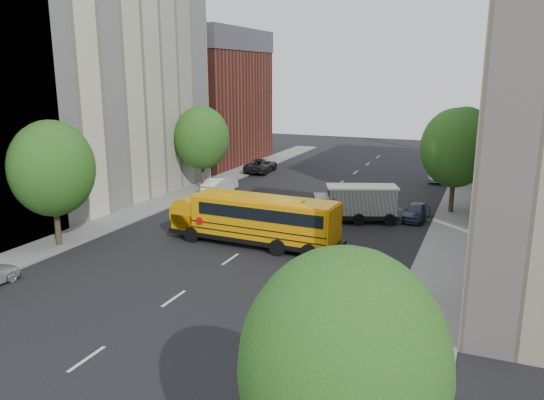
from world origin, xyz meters
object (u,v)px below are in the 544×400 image
Objects in this scene: street_tree_4 at (456,148)px; parked_car_4 at (416,212)px; parked_car_2 at (261,165)px; street_tree_3 at (344,366)px; safari_truck at (355,203)px; street_tree_5 at (465,136)px; street_tree_2 at (202,138)px; parked_car_1 at (220,185)px; parked_car_3 at (329,356)px; school_bus at (253,217)px; parked_car_5 at (438,174)px; street_tree_1 at (52,169)px.

parked_car_4 is (-2.20, -3.10, -4.44)m from street_tree_4.
street_tree_4 is at bearing 149.36° from parked_car_2.
street_tree_3 reaches higher than parked_car_2.
parked_car_2 is (-14.34, 15.46, -0.68)m from safari_truck.
street_tree_4 reaches higher than street_tree_3.
street_tree_4 is at bearing -90.00° from street_tree_5.
street_tree_2 is 38.83m from street_tree_3.
safari_truck is at bearing -18.62° from street_tree_2.
parked_car_3 is (17.79, -24.98, 0.03)m from parked_car_1.
street_tree_3 is 22.11m from school_bus.
school_bus is 2.73× the size of parked_car_5.
street_tree_5 is 27.41m from school_bus.
school_bus is 2.69× the size of parked_car_1.
street_tree_3 reaches higher than parked_car_5.
parked_car_5 is (8.73, 25.43, -1.09)m from school_bus.
street_tree_5 is 0.66× the size of school_bus.
street_tree_2 is 1.84× the size of parked_car_5.
street_tree_1 is 28.43m from street_tree_4.
street_tree_3 reaches higher than parked_car_4.
parked_car_2 is at bearing 111.56° from safari_truck.
parked_car_4 is (19.80, 14.90, -4.32)m from street_tree_1.
safari_truck is at bearing 102.08° from parked_car_3.
street_tree_4 is at bearing 52.47° from school_bus.
street_tree_4 reaches higher than parked_car_1.
parked_car_4 is at bearing 51.08° from school_bus.
street_tree_3 is (22.00, -14.00, -0.50)m from street_tree_1.
parked_car_3 is (19.80, -7.48, -4.22)m from street_tree_1.
street_tree_3 reaches higher than safari_truck.
street_tree_4 is at bearing -78.62° from parked_car_5.
street_tree_1 is 0.69× the size of school_bus.
street_tree_4 is 12.01m from street_tree_5.
street_tree_5 is 1.79× the size of parked_car_5.
parked_car_3 is (-2.20, -37.48, -3.97)m from street_tree_5.
parked_car_1 is 22.01m from parked_car_5.
street_tree_1 is 36.58m from parked_car_5.
parked_car_2 is at bearing -174.88° from street_tree_5.
parked_car_1 is (-9.05, 12.46, -1.08)m from school_bus.
street_tree_2 is 0.95× the size of street_tree_4.
parked_car_5 is (-2.20, 0.46, -4.01)m from street_tree_5.
street_tree_1 is 2.12× the size of parked_car_4.
parked_car_3 is 1.35× the size of parked_car_4.
street_tree_2 is 4.62m from parked_car_1.
street_tree_2 is at bearing 90.00° from street_tree_1.
street_tree_5 reaches higher than parked_car_5.
school_bus reaches higher than parked_car_1.
safari_truck reaches higher than parked_car_4.
street_tree_1 is 12.56m from school_bus.
safari_truck is 21.10m from parked_car_2.
parked_car_4 is (-2.20, 28.90, -3.82)m from street_tree_3.
street_tree_5 is at bearing 68.95° from school_bus.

